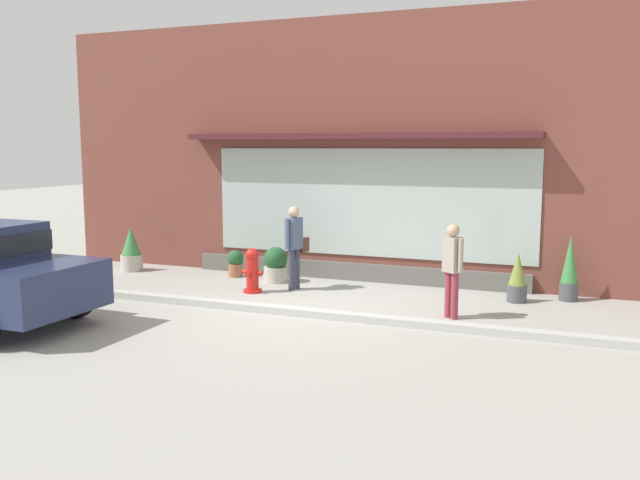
{
  "coord_description": "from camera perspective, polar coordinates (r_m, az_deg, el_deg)",
  "views": [
    {
      "loc": [
        4.53,
        -10.25,
        2.78
      ],
      "look_at": [
        -0.04,
        1.2,
        1.07
      ],
      "focal_mm": 38.18,
      "sensor_mm": 36.0,
      "label": 1
    }
  ],
  "objects": [
    {
      "name": "ground_plane",
      "position": [
        11.54,
        -2.04,
        -6.03
      ],
      "size": [
        60.0,
        60.0,
        0.0
      ],
      "primitive_type": "plane",
      "color": "#9E9B93"
    },
    {
      "name": "pedestrian_with_handbag",
      "position": [
        13.14,
        -2.13,
        -0.12
      ],
      "size": [
        0.29,
        0.66,
        1.63
      ],
      "rotation": [
        0.0,
        0.0,
        1.35
      ],
      "color": "#333847",
      "rests_on": "ground_plane"
    },
    {
      "name": "curb_strip",
      "position": [
        11.35,
        -2.45,
        -5.96
      ],
      "size": [
        14.0,
        0.24,
        0.12
      ],
      "primitive_type": "cube",
      "color": "#B2B2AD",
      "rests_on": "ground_plane"
    },
    {
      "name": "storefront",
      "position": [
        14.18,
        3.17,
        7.31
      ],
      "size": [
        14.0,
        0.81,
        5.39
      ],
      "color": "brown",
      "rests_on": "ground_plane"
    },
    {
      "name": "pedestrian_passerby",
      "position": [
        11.15,
        11.03,
        -2.02
      ],
      "size": [
        0.38,
        0.32,
        1.54
      ],
      "rotation": [
        0.0,
        0.0,
        5.65
      ],
      "color": "#8E333D",
      "rests_on": "ground_plane"
    },
    {
      "name": "potted_plant_window_center",
      "position": [
        13.04,
        20.19,
        -2.32
      ],
      "size": [
        0.33,
        0.33,
        1.2
      ],
      "color": "#4C4C51",
      "rests_on": "ground_plane"
    },
    {
      "name": "fire_hydrant",
      "position": [
        13.02,
        -5.7,
        -2.55
      ],
      "size": [
        0.41,
        0.38,
        0.85
      ],
      "color": "red",
      "rests_on": "ground_plane"
    },
    {
      "name": "potted_plant_trailing_edge",
      "position": [
        12.67,
        16.22,
        -3.1
      ],
      "size": [
        0.35,
        0.35,
        0.91
      ],
      "color": "#4C4C51",
      "rests_on": "ground_plane"
    },
    {
      "name": "potted_plant_low_front",
      "position": [
        13.98,
        -3.73,
        -2.1
      ],
      "size": [
        0.5,
        0.5,
        0.73
      ],
      "color": "#B7B2A3",
      "rests_on": "ground_plane"
    },
    {
      "name": "potted_plant_doorstep",
      "position": [
        14.64,
        -7.11,
        -1.89
      ],
      "size": [
        0.35,
        0.35,
        0.58
      ],
      "color": "#9E6042",
      "rests_on": "ground_plane"
    },
    {
      "name": "potted_plant_by_entrance",
      "position": [
        15.78,
        -15.54,
        -0.83
      ],
      "size": [
        0.48,
        0.48,
        0.98
      ],
      "color": "#B7B2A3",
      "rests_on": "ground_plane"
    }
  ]
}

